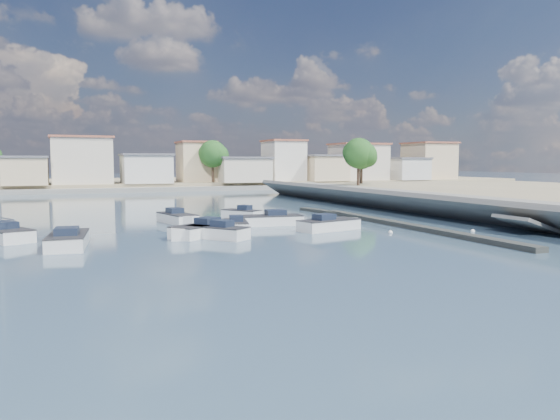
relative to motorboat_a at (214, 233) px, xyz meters
The scene contains 16 objects.
ground 31.20m from the motorboat_a, 73.71° to the left, with size 400.00×400.00×0.00m, color #293E52.
seawall_walkway 27.42m from the motorboat_a, ahead, with size 5.00×90.00×1.80m, color slate.
breakwater 15.88m from the motorboat_a, ahead, with size 2.00×31.02×0.35m.
far_shore_land 82.42m from the motorboat_a, 83.90° to the left, with size 160.00×40.00×1.40m, color gray.
far_shore_quay 61.57m from the motorboat_a, 81.83° to the left, with size 160.00×2.50×0.80m, color slate.
far_town 69.79m from the motorboat_a, 73.77° to the left, with size 113.01×12.80×8.35m.
shore_trees 60.81m from the motorboat_a, 73.59° to the left, with size 74.56×38.32×7.92m.
motorboat_a is the anchor object (origin of this frame).
motorboat_b 3.78m from the motorboat_a, 50.19° to the left, with size 2.47×4.50×1.48m.
motorboat_c 8.32m from the motorboat_a, 44.50° to the left, with size 6.06×2.61×1.48m.
motorboat_d 1.32m from the motorboat_a, 121.56° to the left, with size 5.27×4.56×1.48m.
motorboat_e 9.31m from the motorboat_a, behind, with size 2.74×6.17×1.48m.
motorboat_f 13.07m from the motorboat_a, 64.77° to the left, with size 3.35×3.91×1.48m.
motorboat_g 9.96m from the motorboat_a, 92.75° to the left, with size 2.87×5.49×1.48m.
motorboat_h 9.60m from the motorboat_a, ahead, with size 5.59×3.14×1.48m.
mooring_buoys 14.46m from the motorboat_a, 15.79° to the left, with size 10.58×43.39×0.31m.
Camera 1 is at (-18.28, -25.99, 5.17)m, focal length 35.00 mm.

